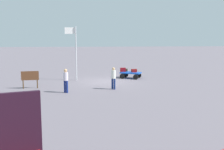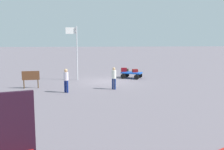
{
  "view_description": "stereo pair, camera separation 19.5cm",
  "coord_description": "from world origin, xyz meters",
  "px_view_note": "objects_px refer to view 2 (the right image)",
  "views": [
    {
      "loc": [
        1.07,
        23.61,
        4.18
      ],
      "look_at": [
        -0.1,
        6.0,
        1.49
      ],
      "focal_mm": 44.74,
      "sensor_mm": 36.0,
      "label": 1
    },
    {
      "loc": [
        0.88,
        23.63,
        4.18
      ],
      "look_at": [
        -0.1,
        6.0,
        1.49
      ],
      "focal_mm": 44.74,
      "sensor_mm": 36.0,
      "label": 2
    }
  ],
  "objects_px": {
    "worker_lead": "(114,77)",
    "signboard": "(31,77)",
    "worker_trailing": "(66,79)",
    "suitcase_tan": "(126,70)",
    "suitcase_olive": "(124,70)",
    "suitcase_maroon": "(135,71)",
    "luggage_cart": "(131,74)",
    "flagpole": "(76,48)"
  },
  "relations": [
    {
      "from": "worker_trailing",
      "to": "suitcase_tan",
      "type": "bearing_deg",
      "value": -126.63
    },
    {
      "from": "suitcase_maroon",
      "to": "signboard",
      "type": "distance_m",
      "value": 9.5
    },
    {
      "from": "suitcase_maroon",
      "to": "signboard",
      "type": "relative_size",
      "value": 0.41
    },
    {
      "from": "suitcase_maroon",
      "to": "suitcase_tan",
      "type": "bearing_deg",
      "value": -38.81
    },
    {
      "from": "suitcase_tan",
      "to": "suitcase_maroon",
      "type": "bearing_deg",
      "value": 141.19
    },
    {
      "from": "suitcase_maroon",
      "to": "worker_lead",
      "type": "distance_m",
      "value": 5.45
    },
    {
      "from": "luggage_cart",
      "to": "suitcase_maroon",
      "type": "distance_m",
      "value": 0.45
    },
    {
      "from": "worker_trailing",
      "to": "signboard",
      "type": "xyz_separation_m",
      "value": [
        2.83,
        -1.69,
        -0.11
      ]
    },
    {
      "from": "suitcase_maroon",
      "to": "suitcase_tan",
      "type": "height_order",
      "value": "suitcase_maroon"
    },
    {
      "from": "worker_lead",
      "to": "worker_trailing",
      "type": "bearing_deg",
      "value": 15.92
    },
    {
      "from": "suitcase_maroon",
      "to": "worker_lead",
      "type": "relative_size",
      "value": 0.32
    },
    {
      "from": "suitcase_olive",
      "to": "worker_trailing",
      "type": "bearing_deg",
      "value": 53.59
    },
    {
      "from": "luggage_cart",
      "to": "worker_lead",
      "type": "xyz_separation_m",
      "value": [
        1.92,
        4.95,
        0.54
      ]
    },
    {
      "from": "suitcase_tan",
      "to": "suitcase_olive",
      "type": "relative_size",
      "value": 1.1
    },
    {
      "from": "suitcase_tan",
      "to": "signboard",
      "type": "relative_size",
      "value": 0.44
    },
    {
      "from": "flagpole",
      "to": "signboard",
      "type": "xyz_separation_m",
      "value": [
        3.14,
        3.47,
        -1.94
      ]
    },
    {
      "from": "worker_lead",
      "to": "flagpole",
      "type": "height_order",
      "value": "flagpole"
    },
    {
      "from": "luggage_cart",
      "to": "signboard",
      "type": "relative_size",
      "value": 1.58
    },
    {
      "from": "suitcase_maroon",
      "to": "worker_lead",
      "type": "bearing_deg",
      "value": 65.47
    },
    {
      "from": "luggage_cart",
      "to": "worker_lead",
      "type": "height_order",
      "value": "worker_lead"
    },
    {
      "from": "signboard",
      "to": "suitcase_olive",
      "type": "bearing_deg",
      "value": -148.18
    },
    {
      "from": "worker_lead",
      "to": "flagpole",
      "type": "xyz_separation_m",
      "value": [
        3.1,
        -4.19,
        1.88
      ]
    },
    {
      "from": "worker_lead",
      "to": "signboard",
      "type": "height_order",
      "value": "worker_lead"
    },
    {
      "from": "worker_trailing",
      "to": "flagpole",
      "type": "bearing_deg",
      "value": -93.48
    },
    {
      "from": "luggage_cart",
      "to": "signboard",
      "type": "distance_m",
      "value": 9.21
    },
    {
      "from": "suitcase_tan",
      "to": "worker_lead",
      "type": "relative_size",
      "value": 0.35
    },
    {
      "from": "luggage_cart",
      "to": "flagpole",
      "type": "distance_m",
      "value": 5.62
    },
    {
      "from": "suitcase_tan",
      "to": "signboard",
      "type": "height_order",
      "value": "signboard"
    },
    {
      "from": "flagpole",
      "to": "worker_trailing",
      "type": "bearing_deg",
      "value": 86.52
    },
    {
      "from": "suitcase_maroon",
      "to": "suitcase_olive",
      "type": "xyz_separation_m",
      "value": [
        0.99,
        -0.43,
        0.04
      ]
    },
    {
      "from": "luggage_cart",
      "to": "suitcase_tan",
      "type": "xyz_separation_m",
      "value": [
        0.45,
        -0.64,
        0.27
      ]
    },
    {
      "from": "suitcase_tan",
      "to": "suitcase_olive",
      "type": "distance_m",
      "value": 0.29
    },
    {
      "from": "worker_trailing",
      "to": "signboard",
      "type": "relative_size",
      "value": 1.28
    },
    {
      "from": "suitcase_tan",
      "to": "worker_lead",
      "type": "height_order",
      "value": "worker_lead"
    },
    {
      "from": "suitcase_tan",
      "to": "flagpole",
      "type": "distance_m",
      "value": 5.24
    },
    {
      "from": "suitcase_olive",
      "to": "suitcase_maroon",
      "type": "bearing_deg",
      "value": 156.69
    },
    {
      "from": "flagpole",
      "to": "signboard",
      "type": "relative_size",
      "value": 3.59
    },
    {
      "from": "worker_lead",
      "to": "worker_trailing",
      "type": "distance_m",
      "value": 3.55
    },
    {
      "from": "suitcase_tan",
      "to": "suitcase_olive",
      "type": "height_order",
      "value": "suitcase_olive"
    },
    {
      "from": "luggage_cart",
      "to": "suitcase_tan",
      "type": "distance_m",
      "value": 0.83
    },
    {
      "from": "suitcase_tan",
      "to": "luggage_cart",
      "type": "bearing_deg",
      "value": 125.27
    },
    {
      "from": "luggage_cart",
      "to": "worker_lead",
      "type": "distance_m",
      "value": 5.34
    }
  ]
}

